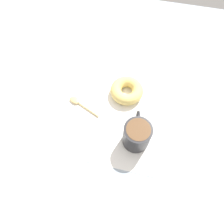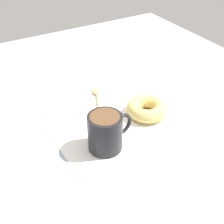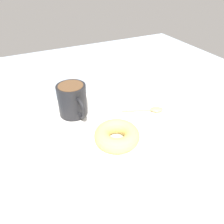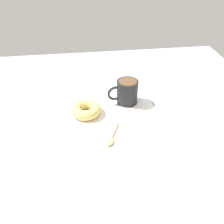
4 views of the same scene
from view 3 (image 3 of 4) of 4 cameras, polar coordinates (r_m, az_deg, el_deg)
ground_plane at (r=62.28cm, az=1.38°, el=-0.81°), size 120.00×120.00×2.00cm
napkin at (r=59.04cm, az=0.00°, el=-1.71°), size 32.12×32.12×0.30cm
coffee_cup at (r=59.15cm, az=-10.26°, el=3.17°), size 7.75×11.09×8.69cm
donut at (r=50.73cm, az=1.29°, el=-6.16°), size 10.57×10.57×3.54cm
spoon at (r=62.49cm, az=10.31°, el=0.60°), size 11.21×6.11×0.90cm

